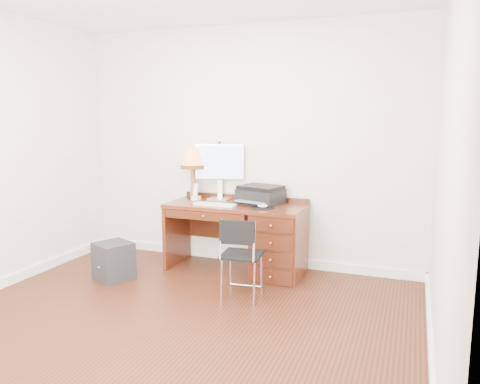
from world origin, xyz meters
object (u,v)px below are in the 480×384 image
at_px(leg_lamp, 193,161).
at_px(phone, 196,195).
at_px(printer, 261,195).
at_px(equipment_box, 114,261).
at_px(desk, 264,237).
at_px(chair, 240,250).
at_px(monitor, 220,164).

distance_m(leg_lamp, phone, 0.39).
xyz_separation_m(leg_lamp, phone, (0.07, -0.07, -0.38)).
distance_m(printer, equipment_box, 1.71).
xyz_separation_m(desk, leg_lamp, (-0.92, 0.16, 0.77)).
height_order(printer, leg_lamp, leg_lamp).
bearing_deg(equipment_box, chair, 23.10).
distance_m(monitor, printer, 0.62).
relative_size(leg_lamp, phone, 3.21).
bearing_deg(chair, desk, 84.52).
relative_size(phone, equipment_box, 0.47).
bearing_deg(phone, printer, 7.36).
bearing_deg(desk, leg_lamp, 169.99).
bearing_deg(chair, equipment_box, 172.28).
xyz_separation_m(printer, phone, (-0.78, -0.01, -0.04)).
xyz_separation_m(monitor, chair, (0.61, -1.00, -0.68)).
relative_size(leg_lamp, equipment_box, 1.50).
height_order(printer, phone, printer).
relative_size(printer, phone, 2.87).
bearing_deg(leg_lamp, printer, -3.58).
height_order(monitor, leg_lamp, monitor).
height_order(desk, chair, chair).
xyz_separation_m(monitor, phone, (-0.25, -0.13, -0.35)).
distance_m(desk, monitor, 0.98).
height_order(desk, leg_lamp, leg_lamp).
height_order(desk, printer, printer).
xyz_separation_m(desk, equipment_box, (-1.41, -0.73, -0.22)).
bearing_deg(desk, equipment_box, -152.63).
xyz_separation_m(desk, phone, (-0.85, 0.09, 0.39)).
distance_m(printer, phone, 0.78).
bearing_deg(equipment_box, phone, 80.37).
distance_m(monitor, phone, 0.45).
xyz_separation_m(phone, chair, (0.86, -0.86, -0.33)).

